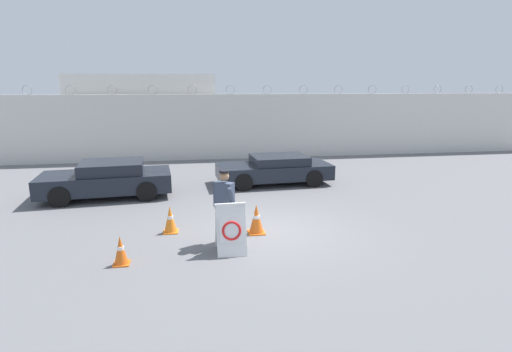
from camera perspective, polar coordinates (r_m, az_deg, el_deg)
The scene contains 10 objects.
ground_plane at distance 10.84m, azimuth 2.43°, elevation -7.95°, with size 90.00×90.00×0.00m, color slate.
perimeter_wall at distance 21.28m, azimuth -3.62°, elevation 7.05°, with size 36.00×0.30×3.85m.
building_block at distance 25.98m, azimuth -15.04°, elevation 8.80°, with size 7.79×8.00×4.41m.
barricade_sign at distance 9.39m, azimuth -3.63°, elevation -7.47°, with size 0.72×0.72×1.19m.
security_guard at distance 9.85m, azimuth -4.50°, elevation -3.76°, with size 0.58×0.63×1.84m.
traffic_cone_near at distance 10.62m, azimuth 0.05°, elevation -6.16°, with size 0.44×0.44×0.79m.
traffic_cone_mid at distance 9.34m, azimuth -18.77°, elevation -10.03°, with size 0.35×0.35×0.66m.
traffic_cone_far at distance 10.92m, azimuth -12.16°, elevation -6.08°, with size 0.39×0.39×0.72m.
parked_car_front_coupe at distance 14.88m, azimuth -20.43°, elevation -0.41°, with size 4.53×2.31×1.25m.
parked_car_rear_sedan at distance 15.89m, azimuth 2.67°, elevation 1.01°, with size 4.54×2.15×1.13m.
Camera 1 is at (-2.07, -9.92, 3.85)m, focal length 28.00 mm.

